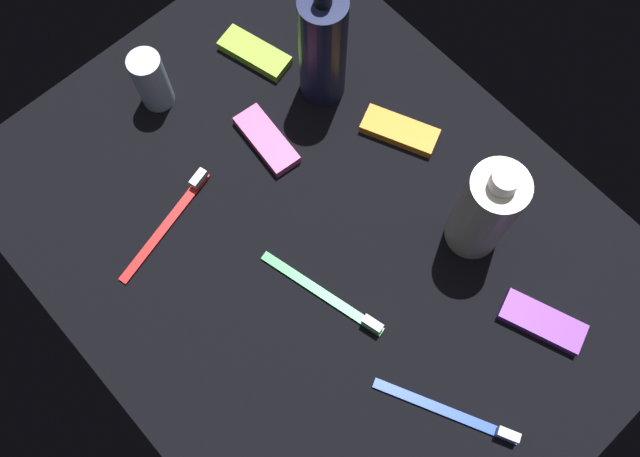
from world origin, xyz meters
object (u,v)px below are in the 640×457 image
at_px(lotion_bottle, 323,48).
at_px(snack_bar_pink, 267,140).
at_px(snack_bar_lime, 255,53).
at_px(snack_bar_orange, 400,131).
at_px(toothbrush_red, 170,219).
at_px(deodorant_stick, 151,81).
at_px(snack_bar_purple, 542,322).
at_px(toothbrush_green, 329,297).
at_px(bodywash_bottle, 485,211).
at_px(toothbrush_blue, 454,414).

xyz_separation_m(lotion_bottle, snack_bar_pink, (0.01, -0.11, -0.09)).
bearing_deg(lotion_bottle, snack_bar_lime, -160.63).
bearing_deg(snack_bar_orange, toothbrush_red, -134.02).
bearing_deg(snack_bar_lime, snack_bar_orange, 1.54).
xyz_separation_m(deodorant_stick, snack_bar_purple, (0.57, 0.15, -0.04)).
bearing_deg(toothbrush_red, snack_bar_pink, 90.37).
height_order(deodorant_stick, snack_bar_purple, deodorant_stick).
relative_size(toothbrush_green, snack_bar_pink, 1.71).
relative_size(bodywash_bottle, snack_bar_pink, 1.75).
xyz_separation_m(toothbrush_red, snack_bar_orange, (0.11, 0.31, 0.00)).
xyz_separation_m(snack_bar_purple, snack_bar_pink, (-0.42, -0.09, 0.00)).
distance_m(deodorant_stick, snack_bar_purple, 0.60).
distance_m(toothbrush_green, snack_bar_purple, 0.27).
bearing_deg(bodywash_bottle, snack_bar_orange, 168.60).
bearing_deg(toothbrush_blue, bodywash_bottle, 128.18).
relative_size(bodywash_bottle, toothbrush_green, 1.03).
height_order(toothbrush_blue, snack_bar_pink, toothbrush_blue).
height_order(deodorant_stick, toothbrush_green, deodorant_stick).
relative_size(toothbrush_red, snack_bar_orange, 1.71).
bearing_deg(lotion_bottle, toothbrush_blue, -23.21).
height_order(deodorant_stick, toothbrush_blue, deodorant_stick).
relative_size(toothbrush_blue, snack_bar_pink, 1.61).
relative_size(snack_bar_orange, snack_bar_purple, 1.00).
xyz_separation_m(deodorant_stick, snack_bar_pink, (0.15, 0.07, -0.04)).
relative_size(toothbrush_red, snack_bar_pink, 1.71).
bearing_deg(snack_bar_pink, bodywash_bottle, 27.12).
bearing_deg(deodorant_stick, snack_bar_lime, 75.49).
height_order(lotion_bottle, snack_bar_pink, lotion_bottle).
xyz_separation_m(deodorant_stick, toothbrush_red, (0.16, -0.10, -0.04)).
height_order(deodorant_stick, snack_bar_orange, deodorant_stick).
height_order(lotion_bottle, snack_bar_purple, lotion_bottle).
bearing_deg(toothbrush_blue, snack_bar_pink, 170.31).
relative_size(deodorant_stick, toothbrush_green, 0.53).
bearing_deg(snack_bar_purple, lotion_bottle, 156.29).
distance_m(toothbrush_red, snack_bar_lime, 0.27).
bearing_deg(deodorant_stick, toothbrush_red, -32.83).
relative_size(toothbrush_blue, toothbrush_green, 0.94).
height_order(toothbrush_green, snack_bar_orange, toothbrush_green).
distance_m(bodywash_bottle, snack_bar_purple, 0.16).
bearing_deg(deodorant_stick, snack_bar_purple, 15.09).
height_order(toothbrush_blue, snack_bar_lime, toothbrush_blue).
xyz_separation_m(bodywash_bottle, snack_bar_pink, (-0.28, -0.11, -0.08)).
relative_size(snack_bar_lime, snack_bar_pink, 1.00).
relative_size(snack_bar_orange, snack_bar_lime, 1.00).
bearing_deg(lotion_bottle, snack_bar_orange, 13.08).
height_order(bodywash_bottle, snack_bar_lime, bodywash_bottle).
distance_m(lotion_bottle, toothbrush_green, 0.32).
relative_size(lotion_bottle, snack_bar_lime, 2.04).
relative_size(lotion_bottle, toothbrush_green, 1.19).
distance_m(deodorant_stick, snack_bar_orange, 0.34).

